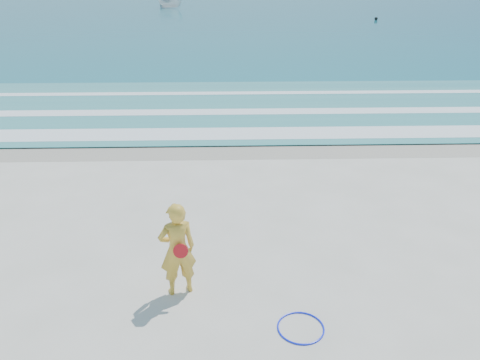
{
  "coord_description": "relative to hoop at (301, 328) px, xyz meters",
  "views": [
    {
      "loc": [
        0.4,
        -6.17,
        5.59
      ],
      "look_at": [
        0.69,
        4.0,
        1.0
      ],
      "focal_mm": 35.0,
      "sensor_mm": 36.0,
      "label": 1
    }
  ],
  "objects": [
    {
      "name": "ground",
      "position": [
        -1.61,
        -0.03,
        -0.01
      ],
      "size": [
        400.0,
        400.0,
        0.0
      ],
      "primitive_type": "plane",
      "color": "silver",
      "rests_on": "ground"
    },
    {
      "name": "wet_sand",
      "position": [
        -1.61,
        8.97,
        -0.01
      ],
      "size": [
        400.0,
        2.4,
        0.0
      ],
      "primitive_type": "cube",
      "color": "#B2A893",
      "rests_on": "ground"
    },
    {
      "name": "shallow",
      "position": [
        -1.61,
        13.97,
        0.03
      ],
      "size": [
        400.0,
        10.0,
        0.01
      ],
      "primitive_type": "cube",
      "color": "#59B7AD",
      "rests_on": "ocean"
    },
    {
      "name": "foam_near",
      "position": [
        -1.61,
        10.27,
        0.04
      ],
      "size": [
        400.0,
        1.4,
        0.01
      ],
      "primitive_type": "cube",
      "color": "white",
      "rests_on": "shallow"
    },
    {
      "name": "foam_mid",
      "position": [
        -1.61,
        13.17,
        0.04
      ],
      "size": [
        400.0,
        0.9,
        0.01
      ],
      "primitive_type": "cube",
      "color": "white",
      "rests_on": "shallow"
    },
    {
      "name": "foam_far",
      "position": [
        -1.61,
        16.47,
        0.04
      ],
      "size": [
        400.0,
        0.6,
        0.01
      ],
      "primitive_type": "cube",
      "color": "white",
      "rests_on": "shallow"
    },
    {
      "name": "hoop",
      "position": [
        0.0,
        0.0,
        0.0
      ],
      "size": [
        1.07,
        1.07,
        0.03
      ],
      "primitive_type": "torus",
      "rotation": [
        0.0,
        0.0,
        -0.42
      ],
      "color": "#0E22FE",
      "rests_on": "ground"
    },
    {
      "name": "boat",
      "position": [
        -9.86,
        71.88,
        0.86
      ],
      "size": [
        4.59,
        3.25,
        1.66
      ],
      "primitive_type": "imported",
      "rotation": [
        0.0,
        0.0,
        1.14
      ],
      "color": "silver",
      "rests_on": "ocean"
    },
    {
      "name": "buoy",
      "position": [
        16.71,
        52.01,
        0.22
      ],
      "size": [
        0.4,
        0.4,
        0.4
      ],
      "primitive_type": "sphere",
      "color": "black",
      "rests_on": "ocean"
    },
    {
      "name": "woman",
      "position": [
        -2.15,
        1.08,
        0.92
      ],
      "size": [
        0.79,
        0.64,
        1.87
      ],
      "color": "gold",
      "rests_on": "ground"
    }
  ]
}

